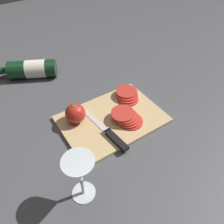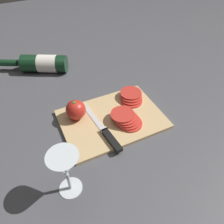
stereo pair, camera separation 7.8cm
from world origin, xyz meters
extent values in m
plane|color=#4C4C51|center=(0.00, 0.00, 0.00)|extent=(3.00, 3.00, 0.00)
cube|color=tan|center=(-0.01, -0.03, 0.01)|extent=(0.37, 0.26, 0.01)
cylinder|color=#14381E|center=(-0.16, 0.40, 0.04)|extent=(0.22, 0.17, 0.08)
cone|color=#14381E|center=(-0.26, 0.46, 0.04)|extent=(0.05, 0.08, 0.08)
cylinder|color=#14381E|center=(-0.31, 0.48, 0.04)|extent=(0.09, 0.07, 0.03)
cylinder|color=white|center=(-0.14, 0.39, 0.04)|extent=(0.12, 0.11, 0.08)
cylinder|color=silver|center=(-0.23, -0.22, 0.00)|extent=(0.07, 0.07, 0.00)
cylinder|color=silver|center=(-0.23, -0.22, 0.04)|extent=(0.01, 0.01, 0.07)
cone|color=silver|center=(-0.23, -0.22, 0.12)|extent=(0.08, 0.08, 0.08)
cone|color=#DBCC84|center=(-0.23, -0.22, 0.09)|extent=(0.03, 0.03, 0.03)
sphere|color=red|center=(-0.13, 0.03, 0.05)|extent=(0.07, 0.07, 0.07)
cylinder|color=#47702D|center=(-0.13, 0.03, 0.08)|extent=(0.01, 0.01, 0.01)
cube|color=silver|center=(-0.08, 0.01, 0.01)|extent=(0.03, 0.17, 0.00)
cube|color=silver|center=(-0.07, -0.08, 0.02)|extent=(0.02, 0.01, 0.01)
cube|color=black|center=(-0.06, -0.13, 0.02)|extent=(0.03, 0.11, 0.01)
cylinder|color=red|center=(0.03, -0.09, 0.02)|extent=(0.09, 0.09, 0.01)
cylinder|color=red|center=(0.03, -0.08, 0.02)|extent=(0.09, 0.09, 0.01)
cylinder|color=red|center=(0.02, -0.07, 0.03)|extent=(0.09, 0.09, 0.01)
cylinder|color=red|center=(0.02, -0.06, 0.04)|extent=(0.09, 0.09, 0.01)
cylinder|color=red|center=(0.02, -0.06, 0.04)|extent=(0.09, 0.09, 0.01)
cylinder|color=red|center=(0.10, 0.02, 0.02)|extent=(0.09, 0.09, 0.01)
cylinder|color=red|center=(0.10, 0.03, 0.02)|extent=(0.09, 0.09, 0.01)
cylinder|color=red|center=(0.10, 0.03, 0.03)|extent=(0.09, 0.09, 0.01)
cylinder|color=red|center=(0.10, 0.04, 0.04)|extent=(0.09, 0.09, 0.01)
camera|label=1|loc=(-0.32, -0.50, 0.59)|focal=35.00mm
camera|label=2|loc=(-0.26, -0.54, 0.59)|focal=35.00mm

